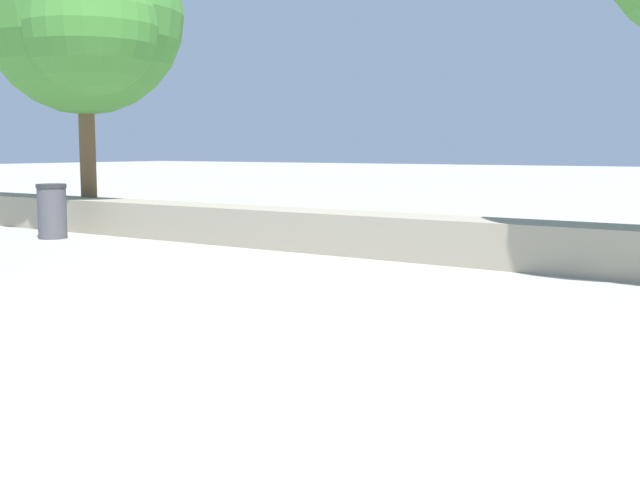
# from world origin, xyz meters

# --- Properties ---
(ground_plane) EXTENTS (120.00, 120.00, 0.00)m
(ground_plane) POSITION_xyz_m (0.00, 0.00, 0.00)
(ground_plane) COLOR #A3A099
(stone_wall) EXTENTS (36.00, 0.80, 0.55)m
(stone_wall) POSITION_xyz_m (0.00, 4.80, 0.28)
(stone_wall) COLOR gray
(stone_wall) RESTS_ON ground
(leafy_tree_far_left) EXTENTS (3.63, 3.46, 4.90)m
(leafy_tree_far_left) POSITION_xyz_m (-6.57, 4.97, 3.64)
(leafy_tree_far_left) COLOR brown
(leafy_tree_far_left) RESTS_ON stone_wall
(trash_bin) EXTENTS (0.46, 0.46, 0.86)m
(trash_bin) POSITION_xyz_m (-5.93, 3.66, 0.43)
(trash_bin) COLOR #4C4C51
(trash_bin) RESTS_ON ground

